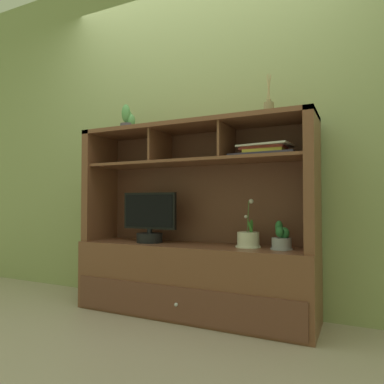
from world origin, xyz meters
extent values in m
cube|color=tan|center=(0.00, 0.00, -0.01)|extent=(6.00, 6.00, 0.02)
cube|color=#909C63|center=(0.00, 0.25, 1.40)|extent=(6.00, 0.02, 2.80)
cube|color=brown|center=(0.00, 0.00, 0.24)|extent=(1.67, 0.43, 0.49)
cube|color=brown|center=(0.00, -0.22, 0.13)|extent=(1.60, 0.01, 0.22)
sphere|color=silver|center=(0.00, -0.23, 0.13)|extent=(0.02, 0.02, 0.02)
cube|color=brown|center=(-0.81, 0.00, 0.91)|extent=(0.06, 0.38, 0.84)
cube|color=brown|center=(0.81, 0.00, 0.91)|extent=(0.06, 0.38, 0.84)
cube|color=brown|center=(0.00, 0.18, 0.89)|extent=(1.61, 0.02, 0.81)
cube|color=brown|center=(0.00, 0.00, 1.31)|extent=(1.67, 0.38, 0.03)
cube|color=brown|center=(0.00, 0.00, 1.06)|extent=(1.55, 0.34, 0.02)
cube|color=brown|center=(-0.26, 0.00, 1.18)|extent=(0.02, 0.32, 0.23)
cube|color=brown|center=(0.26, 0.00, 1.18)|extent=(0.02, 0.32, 0.23)
cylinder|color=black|center=(-0.33, -0.04, 0.52)|extent=(0.19, 0.19, 0.07)
cylinder|color=black|center=(-0.33, -0.04, 0.57)|extent=(0.04, 0.04, 0.03)
cube|color=black|center=(-0.33, -0.04, 0.72)|extent=(0.43, 0.03, 0.27)
cube|color=black|center=(-0.33, -0.05, 0.72)|extent=(0.40, 0.00, 0.24)
cylinder|color=beige|center=(0.40, 0.01, 0.53)|extent=(0.14, 0.14, 0.10)
cylinder|color=beige|center=(0.40, 0.01, 0.49)|extent=(0.16, 0.16, 0.01)
cylinder|color=#4C6B38|center=(0.40, 0.01, 0.68)|extent=(0.02, 0.02, 0.20)
sphere|color=silver|center=(0.39, 0.01, 0.68)|extent=(0.02, 0.02, 0.02)
sphere|color=silver|center=(0.42, 0.01, 0.78)|extent=(0.03, 0.03, 0.03)
ellipsoid|color=#35752C|center=(0.42, 0.00, 0.61)|extent=(0.05, 0.06, 0.10)
ellipsoid|color=#35752C|center=(0.42, 0.02, 0.61)|extent=(0.04, 0.05, 0.11)
cylinder|color=gray|center=(0.62, -0.01, 0.52)|extent=(0.12, 0.12, 0.07)
cylinder|color=gray|center=(0.62, -0.01, 0.49)|extent=(0.14, 0.14, 0.01)
ellipsoid|color=#266633|center=(0.63, 0.00, 0.59)|extent=(0.07, 0.05, 0.07)
ellipsoid|color=#266633|center=(0.60, 0.01, 0.62)|extent=(0.05, 0.06, 0.08)
ellipsoid|color=#266633|center=(0.61, -0.03, 0.60)|extent=(0.05, 0.05, 0.06)
cube|color=#363248|center=(0.51, 0.00, 1.08)|extent=(0.43, 0.25, 0.02)
cube|color=gold|center=(0.52, 0.00, 1.10)|extent=(0.26, 0.22, 0.02)
cube|color=#9E3733|center=(0.51, -0.01, 1.12)|extent=(0.29, 0.17, 0.02)
cube|color=beige|center=(0.52, -0.01, 1.14)|extent=(0.35, 0.26, 0.01)
cylinder|color=#8A7C55|center=(0.54, 0.00, 1.37)|extent=(0.07, 0.07, 0.09)
cylinder|color=#8A7C55|center=(0.54, 0.00, 1.42)|extent=(0.03, 0.03, 0.02)
cylinder|color=tan|center=(0.55, 0.00, 1.51)|extent=(0.00, 0.02, 0.18)
cylinder|color=tan|center=(0.54, 0.01, 1.51)|extent=(0.03, 0.01, 0.18)
cylinder|color=tan|center=(0.54, 0.01, 1.51)|extent=(0.02, 0.03, 0.18)
cylinder|color=tan|center=(0.54, 0.00, 1.51)|extent=(0.03, 0.04, 0.18)
cylinder|color=tan|center=(0.54, 0.00, 1.51)|extent=(0.02, 0.01, 0.18)
cylinder|color=#4D4752|center=(-0.54, -0.02, 1.35)|extent=(0.10, 0.10, 0.05)
cylinder|color=#4D4752|center=(-0.54, -0.02, 1.33)|extent=(0.12, 0.12, 0.01)
ellipsoid|color=#559753|center=(-0.51, -0.01, 1.40)|extent=(0.06, 0.06, 0.10)
ellipsoid|color=#559753|center=(-0.54, 0.00, 1.41)|extent=(0.06, 0.07, 0.14)
ellipsoid|color=#559753|center=(-0.56, -0.02, 1.45)|extent=(0.05, 0.06, 0.08)
ellipsoid|color=#559753|center=(-0.54, -0.03, 1.46)|extent=(0.07, 0.05, 0.14)
camera|label=1|loc=(1.06, -2.22, 0.78)|focal=32.94mm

